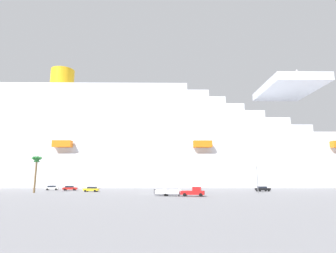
# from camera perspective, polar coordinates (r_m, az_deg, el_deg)

# --- Properties ---
(ground_plane) EXTENTS (600.00, 600.00, 0.00)m
(ground_plane) POSITION_cam_1_polar(r_m,az_deg,el_deg) (106.55, -3.55, -12.96)
(ground_plane) COLOR gray
(cruise_ship) EXTENTS (304.39, 38.11, 66.20)m
(cruise_ship) POSITION_cam_1_polar(r_m,az_deg,el_deg) (135.31, -7.68, -4.38)
(cruise_ship) COLOR white
(cruise_ship) RESTS_ON ground_plane
(pickup_truck) EXTENTS (5.90, 3.24, 2.20)m
(pickup_truck) POSITION_cam_1_polar(r_m,az_deg,el_deg) (66.59, 5.42, -13.49)
(pickup_truck) COLOR red
(pickup_truck) RESTS_ON ground_plane
(small_boat_on_trailer) EXTENTS (8.11, 3.53, 2.15)m
(small_boat_on_trailer) POSITION_cam_1_polar(r_m,az_deg,el_deg) (67.41, 0.54, -13.57)
(small_boat_on_trailer) COLOR #595960
(small_boat_on_trailer) RESTS_ON ground_plane
(palm_tree) EXTENTS (2.98, 3.03, 10.58)m
(palm_tree) POSITION_cam_1_polar(r_m,az_deg,el_deg) (89.59, -25.86, -6.92)
(palm_tree) COLOR brown
(palm_tree) RESTS_ON ground_plane
(street_lamp) EXTENTS (0.56, 0.56, 8.04)m
(street_lamp) POSITION_cam_1_polar(r_m,az_deg,el_deg) (82.74, 18.18, -9.53)
(street_lamp) COLOR slate
(street_lamp) RESTS_ON ground_plane
(parked_car_red_hatchback) EXTENTS (4.76, 2.15, 1.58)m
(parked_car_red_hatchback) POSITION_cam_1_polar(r_m,az_deg,el_deg) (100.75, -19.87, -12.03)
(parked_car_red_hatchback) COLOR red
(parked_car_red_hatchback) RESTS_ON ground_plane
(parked_car_black_coupe) EXTENTS (4.87, 2.60, 1.58)m
(parked_car_black_coupe) POSITION_cam_1_polar(r_m,az_deg,el_deg) (93.90, 19.22, -12.22)
(parked_car_black_coupe) COLOR black
(parked_car_black_coupe) RESTS_ON ground_plane
(parked_car_yellow_taxi) EXTENTS (4.77, 2.50, 1.58)m
(parked_car_yellow_taxi) POSITION_cam_1_polar(r_m,az_deg,el_deg) (89.35, -15.77, -12.52)
(parked_car_yellow_taxi) COLOR yellow
(parked_car_yellow_taxi) RESTS_ON ground_plane
(parked_car_white_van) EXTENTS (4.60, 2.45, 1.58)m
(parked_car_white_van) POSITION_cam_1_polar(r_m,az_deg,el_deg) (105.12, -23.13, -11.73)
(parked_car_white_van) COLOR white
(parked_car_white_van) RESTS_ON ground_plane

